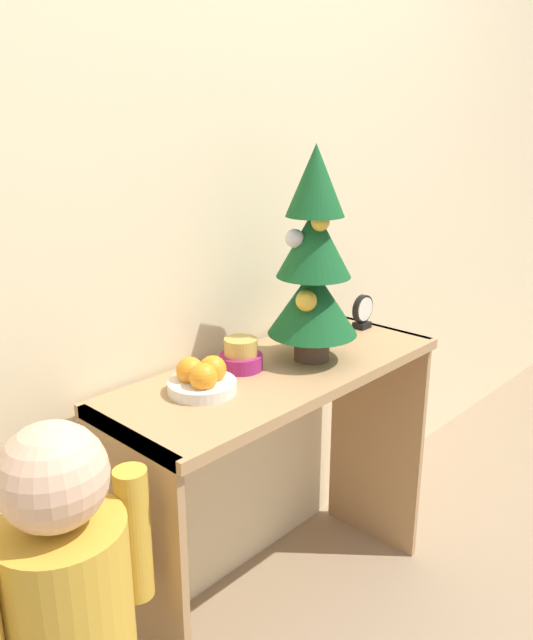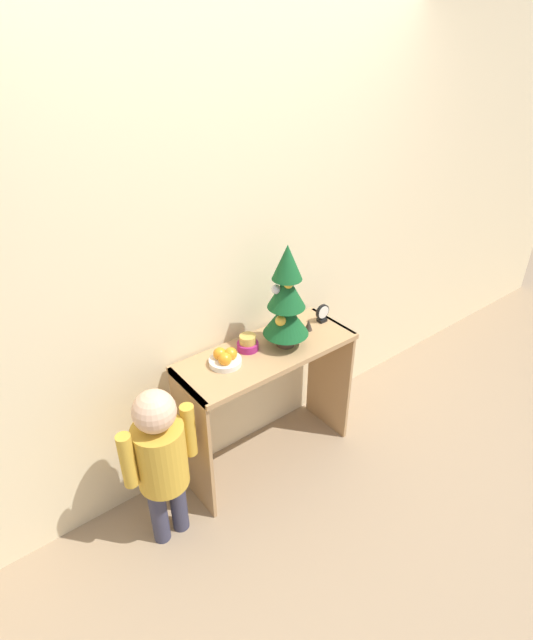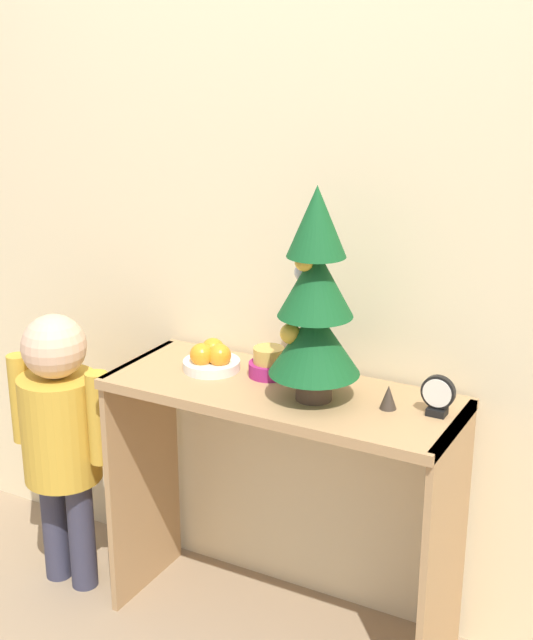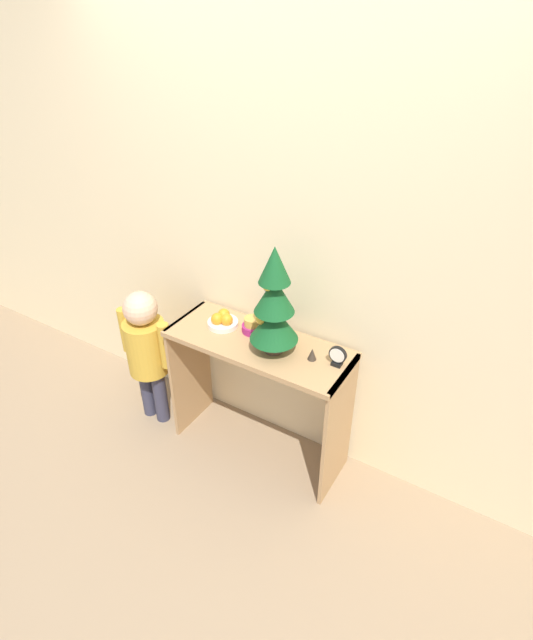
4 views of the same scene
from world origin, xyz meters
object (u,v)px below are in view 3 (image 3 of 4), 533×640
mini_tree (315,301)px  singing_bowl (269,364)px  fruit_bowl (211,358)px  figurine (388,397)px  desk_clock (438,396)px  child_figure (60,426)px

mini_tree → singing_bowl: 0.32m
fruit_bowl → singing_bowl: size_ratio=1.45×
mini_tree → figurine: bearing=10.2°
singing_bowl → desk_clock: (0.53, -0.03, 0.02)m
fruit_bowl → figurine: size_ratio=2.57×
fruit_bowl → desk_clock: size_ratio=1.54×
singing_bowl → child_figure: size_ratio=0.13×
child_figure → desk_clock: bearing=7.3°
desk_clock → child_figure: 1.23m
fruit_bowl → figurine: 0.57m
mini_tree → singing_bowl: (-0.19, 0.09, -0.24)m
mini_tree → desk_clock: 0.41m
fruit_bowl → child_figure: child_figure is taller
mini_tree → fruit_bowl: 0.44m
singing_bowl → desk_clock: desk_clock is taller
singing_bowl → child_figure: 0.73m
mini_tree → child_figure: 1.00m
fruit_bowl → child_figure: bearing=-163.0°
desk_clock → child_figure: bearing=-172.7°
desk_clock → mini_tree: bearing=-170.1°
mini_tree → desk_clock: (0.33, 0.06, -0.23)m
mini_tree → desk_clock: mini_tree is taller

